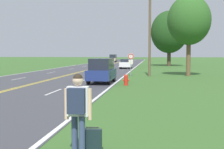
% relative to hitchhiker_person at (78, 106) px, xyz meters
% --- Properties ---
extents(hitchhiker_person, '(0.62, 0.44, 1.82)m').
position_rel_hitchhiker_person_xyz_m(hitchhiker_person, '(0.00, 0.00, 0.00)').
color(hitchhiker_person, '#38476B').
rests_on(hitchhiker_person, ground).
extents(suitcase, '(0.42, 0.15, 0.61)m').
position_rel_hitchhiker_person_xyz_m(suitcase, '(0.30, 0.15, -0.83)').
color(suitcase, '#19282D').
rests_on(suitcase, ground).
extents(fire_hydrant, '(0.45, 0.29, 0.79)m').
position_rel_hitchhiker_person_xyz_m(fire_hydrant, '(-0.23, 15.32, -0.71)').
color(fire_hydrant, red).
rests_on(fire_hydrant, ground).
extents(traffic_sign, '(0.60, 0.10, 2.28)m').
position_rel_hitchhiker_person_xyz_m(traffic_sign, '(-0.51, 24.43, 0.60)').
color(traffic_sign, gray).
rests_on(traffic_sign, ground).
extents(utility_pole_midground, '(1.80, 0.24, 8.44)m').
position_rel_hitchhiker_person_xyz_m(utility_pole_midground, '(1.34, 24.54, 3.26)').
color(utility_pole_midground, brown).
rests_on(utility_pole_midground, ground).
extents(tree_behind_sign, '(6.66, 6.66, 10.01)m').
position_rel_hitchhiker_person_xyz_m(tree_behind_sign, '(4.61, 51.07, 5.05)').
color(tree_behind_sign, '#473828').
rests_on(tree_behind_sign, ground).
extents(tree_mid_treeline, '(4.32, 4.32, 8.08)m').
position_rel_hitchhiker_person_xyz_m(tree_mid_treeline, '(5.22, 25.49, 4.46)').
color(tree_mid_treeline, brown).
rests_on(tree_mid_treeline, ground).
extents(car_dark_blue_van_approaching, '(1.80, 4.06, 1.89)m').
position_rel_hitchhiker_person_xyz_m(car_dark_blue_van_approaching, '(-2.21, 16.86, -0.13)').
color(car_dark_blue_van_approaching, black).
rests_on(car_dark_blue_van_approaching, ground).
extents(car_white_sedan_mid_near, '(1.96, 4.41, 1.43)m').
position_rel_hitchhiker_person_xyz_m(car_white_sedan_mid_near, '(-2.38, 40.75, -0.35)').
color(car_white_sedan_mid_near, black).
rests_on(car_white_sedan_mid_near, ground).
extents(car_champagne_van_mid_far, '(1.95, 4.05, 2.03)m').
position_rel_hitchhiker_person_xyz_m(car_champagne_van_mid_far, '(-9.19, 79.08, -0.07)').
color(car_champagne_van_mid_far, black).
rests_on(car_champagne_van_mid_far, ground).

